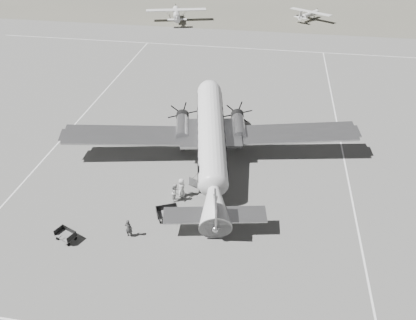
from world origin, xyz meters
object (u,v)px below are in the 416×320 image
object	(u,v)px
light_plane_left	(176,15)
ramp_agent	(176,192)
ground_crew	(129,228)
dc3_airliner	(211,143)
passenger	(182,188)
light_plane_right	(309,15)
baggage_cart_far	(66,235)
baggage_cart_near	(167,213)

from	to	relation	value
light_plane_left	ramp_agent	bearing A→B (deg)	-91.85
ground_crew	ramp_agent	bearing A→B (deg)	-114.40
dc3_airliner	light_plane_left	xyz separation A→B (m)	(-15.01, 49.27, -1.57)
dc3_airliner	passenger	bearing A→B (deg)	-122.29
light_plane_right	passenger	size ratio (longest dim) A/B	4.93
dc3_airliner	baggage_cart_far	world-z (taller)	dc3_airliner
ramp_agent	baggage_cart_near	bearing A→B (deg)	-171.97
light_plane_left	passenger	distance (m)	55.64
baggage_cart_near	ramp_agent	world-z (taller)	ramp_agent
ground_crew	passenger	bearing A→B (deg)	-114.31
light_plane_left	baggage_cart_far	world-z (taller)	light_plane_left
light_plane_left	baggage_cart_far	xyz separation A→B (m)	(5.38, -60.82, -0.81)
dc3_airliner	ground_crew	distance (m)	11.62
light_plane_left	ramp_agent	world-z (taller)	light_plane_left
dc3_airliner	baggage_cart_near	xyz separation A→B (m)	(-2.43, -7.84, -2.30)
light_plane_left	ground_crew	xyz separation A→B (m)	(10.12, -59.62, -0.43)
light_plane_right	ramp_agent	size ratio (longest dim) A/B	5.01
ground_crew	ramp_agent	xyz separation A→B (m)	(2.62, 4.83, 0.08)
light_plane_left	ground_crew	size ratio (longest dim) A/B	7.34
dc3_airliner	light_plane_right	world-z (taller)	dc3_airliner
baggage_cart_near	baggage_cart_far	bearing A→B (deg)	-176.96
ramp_agent	baggage_cart_far	bearing A→B (deg)	141.62
ground_crew	passenger	size ratio (longest dim) A/B	0.89
baggage_cart_far	passenger	bearing A→B (deg)	63.94
dc3_airliner	baggage_cart_near	distance (m)	8.52
light_plane_left	passenger	world-z (taller)	light_plane_left
light_plane_right	baggage_cart_far	bearing A→B (deg)	-74.96
baggage_cart_far	ramp_agent	world-z (taller)	ramp_agent
dc3_airliner	baggage_cart_near	world-z (taller)	dc3_airliner
dc3_airliner	light_plane_right	size ratio (longest dim) A/B	3.26
ground_crew	light_plane_left	bearing A→B (deg)	-76.28
ground_crew	baggage_cart_far	bearing A→B (deg)	18.35
light_plane_left	ground_crew	bearing A→B (deg)	-95.31
light_plane_right	baggage_cart_near	bearing A→B (deg)	-69.81
baggage_cart_far	ground_crew	distance (m)	4.91
dc3_airliner	light_plane_left	bearing A→B (deg)	96.09
baggage_cart_near	ground_crew	xyz separation A→B (m)	(-2.45, -2.51, 0.30)
baggage_cart_near	baggage_cart_far	world-z (taller)	baggage_cart_near
ground_crew	light_plane_right	bearing A→B (deg)	-99.98
dc3_airliner	ramp_agent	size ratio (longest dim) A/B	16.32
dc3_airliner	baggage_cart_near	size ratio (longest dim) A/B	15.98
baggage_cart_far	ground_crew	bearing A→B (deg)	37.11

